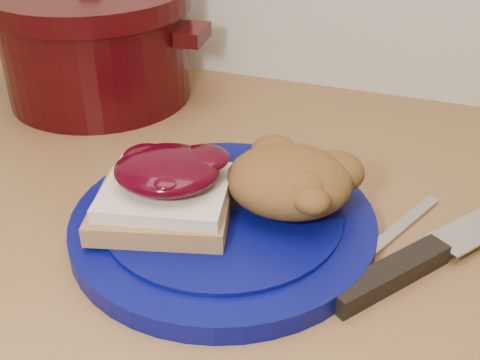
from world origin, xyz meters
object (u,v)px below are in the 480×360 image
(butter_knife, at_px, (395,230))
(dutch_oven, at_px, (96,43))
(plate, at_px, (223,224))
(chef_knife, at_px, (426,255))
(pepper_grinder, at_px, (113,38))

(butter_knife, relative_size, dutch_oven, 0.48)
(butter_knife, bearing_deg, plate, 132.50)
(dutch_oven, bearing_deg, butter_knife, -23.74)
(chef_knife, xyz_separation_m, butter_knife, (-0.03, 0.04, -0.01))
(butter_knife, distance_m, pepper_grinder, 0.52)
(plate, distance_m, chef_knife, 0.19)
(dutch_oven, distance_m, pepper_grinder, 0.06)
(chef_knife, height_order, dutch_oven, dutch_oven)
(chef_knife, relative_size, butter_knife, 1.93)
(dutch_oven, bearing_deg, pepper_grinder, 99.32)
(plate, bearing_deg, dutch_oven, 138.61)
(plate, relative_size, dutch_oven, 0.92)
(butter_knife, xyz_separation_m, dutch_oven, (-0.44, 0.19, 0.07))
(chef_knife, bearing_deg, dutch_oven, 99.76)
(pepper_grinder, bearing_deg, chef_knife, -31.26)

